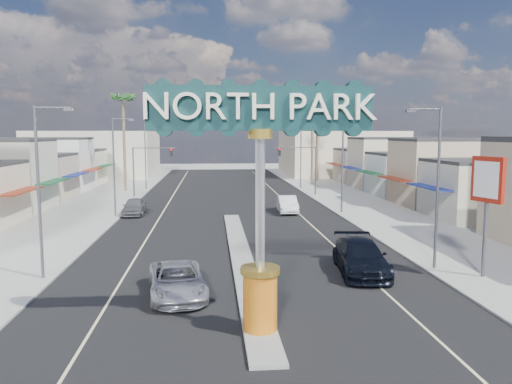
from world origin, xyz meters
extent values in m
plane|color=gray|center=(0.00, 30.00, 0.00)|extent=(160.00, 160.00, 0.00)
cube|color=black|center=(0.00, 30.00, 0.01)|extent=(20.00, 120.00, 0.01)
cube|color=gray|center=(0.00, 14.00, 0.08)|extent=(1.30, 30.00, 0.16)
cube|color=gray|center=(-14.00, 30.00, 0.06)|extent=(8.00, 120.00, 0.12)
cube|color=gray|center=(14.00, 30.00, 0.06)|extent=(8.00, 120.00, 0.12)
cube|color=beige|center=(-24.00, 43.00, 3.00)|extent=(12.00, 42.00, 6.00)
cube|color=#B7B29E|center=(24.00, 43.00, 3.00)|extent=(12.00, 42.00, 6.00)
cube|color=#B7B29E|center=(-22.00, 75.00, 4.00)|extent=(20.00, 20.00, 8.00)
cube|color=beige|center=(22.00, 75.00, 4.00)|extent=(20.00, 20.00, 8.00)
cylinder|color=#D05210|center=(0.00, 2.00, 1.26)|extent=(1.30, 1.30, 2.20)
cylinder|color=gold|center=(0.00, 2.00, 2.49)|extent=(1.50, 1.50, 0.25)
cylinder|color=#B7B7BC|center=(0.00, 2.00, 5.01)|extent=(0.36, 0.36, 4.80)
cylinder|color=gold|center=(0.00, 2.00, 7.58)|extent=(0.90, 0.90, 0.35)
cube|color=#0F2E2F|center=(0.00, 2.00, 8.51)|extent=(8.20, 0.50, 1.60)
cylinder|color=#47474C|center=(-11.00, 44.00, 3.00)|extent=(0.18, 0.18, 6.00)
cylinder|color=#47474C|center=(-8.50, 44.00, 5.90)|extent=(5.00, 0.12, 0.12)
cube|color=black|center=(-6.50, 44.00, 5.40)|extent=(0.32, 0.32, 1.00)
sphere|color=red|center=(-6.50, 43.82, 5.72)|extent=(0.22, 0.22, 0.22)
cylinder|color=#47474C|center=(11.00, 44.00, 3.00)|extent=(0.18, 0.18, 6.00)
cylinder|color=#47474C|center=(8.50, 44.00, 5.90)|extent=(5.00, 0.12, 0.12)
cube|color=black|center=(6.50, 44.00, 5.40)|extent=(0.32, 0.32, 1.00)
sphere|color=red|center=(6.50, 43.82, 5.72)|extent=(0.22, 0.22, 0.22)
cylinder|color=#47474C|center=(-10.60, 10.00, 4.50)|extent=(0.16, 0.16, 9.00)
cylinder|color=#47474C|center=(-9.70, 10.00, 8.90)|extent=(1.80, 0.10, 0.10)
cube|color=#47474C|center=(-8.90, 10.00, 8.80)|extent=(0.50, 0.22, 0.15)
cylinder|color=#47474C|center=(-10.60, 30.00, 4.50)|extent=(0.16, 0.16, 9.00)
cylinder|color=#47474C|center=(-9.70, 30.00, 8.90)|extent=(1.80, 0.10, 0.10)
cube|color=#47474C|center=(-8.90, 30.00, 8.80)|extent=(0.50, 0.22, 0.15)
cylinder|color=#47474C|center=(-10.60, 52.00, 4.50)|extent=(0.16, 0.16, 9.00)
cylinder|color=#47474C|center=(-9.70, 52.00, 8.90)|extent=(1.80, 0.10, 0.10)
cube|color=#47474C|center=(-8.90, 52.00, 8.80)|extent=(0.50, 0.22, 0.15)
cylinder|color=#47474C|center=(10.60, 10.00, 4.50)|extent=(0.16, 0.16, 9.00)
cylinder|color=#47474C|center=(9.70, 10.00, 8.90)|extent=(1.80, 0.10, 0.10)
cube|color=#47474C|center=(8.90, 10.00, 8.80)|extent=(0.50, 0.22, 0.15)
cylinder|color=#47474C|center=(10.60, 30.00, 4.50)|extent=(0.16, 0.16, 9.00)
cylinder|color=#47474C|center=(9.70, 30.00, 8.90)|extent=(1.80, 0.10, 0.10)
cube|color=#47474C|center=(8.90, 30.00, 8.80)|extent=(0.50, 0.22, 0.15)
cylinder|color=#47474C|center=(10.60, 52.00, 4.50)|extent=(0.16, 0.16, 9.00)
cylinder|color=#47474C|center=(9.70, 52.00, 8.90)|extent=(1.80, 0.10, 0.10)
cube|color=#47474C|center=(8.90, 52.00, 8.80)|extent=(0.50, 0.22, 0.15)
cylinder|color=brown|center=(-13.00, 50.00, 6.00)|extent=(0.36, 0.36, 12.00)
cylinder|color=brown|center=(13.00, 56.00, 5.50)|extent=(0.36, 0.36, 11.00)
cylinder|color=brown|center=(15.00, 62.00, 6.50)|extent=(0.36, 0.36, 13.00)
imported|color=silver|center=(-3.44, 6.72, 0.76)|extent=(3.24, 5.75, 1.52)
imported|color=black|center=(6.30, 9.80, 0.89)|extent=(3.15, 6.39, 1.79)
imported|color=slate|center=(-9.00, 30.81, 0.80)|extent=(1.95, 4.74, 1.61)
imported|color=silver|center=(5.50, 30.94, 0.81)|extent=(1.92, 4.98, 1.62)
cylinder|color=#47474C|center=(12.39, 8.16, 2.09)|extent=(0.20, 0.20, 3.94)
cube|color=maroon|center=(12.39, 8.16, 5.25)|extent=(0.82, 1.96, 2.37)
cube|color=white|center=(12.26, 8.12, 5.25)|extent=(0.49, 1.51, 1.87)
camera|label=1|loc=(-1.80, -16.21, 7.60)|focal=35.00mm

